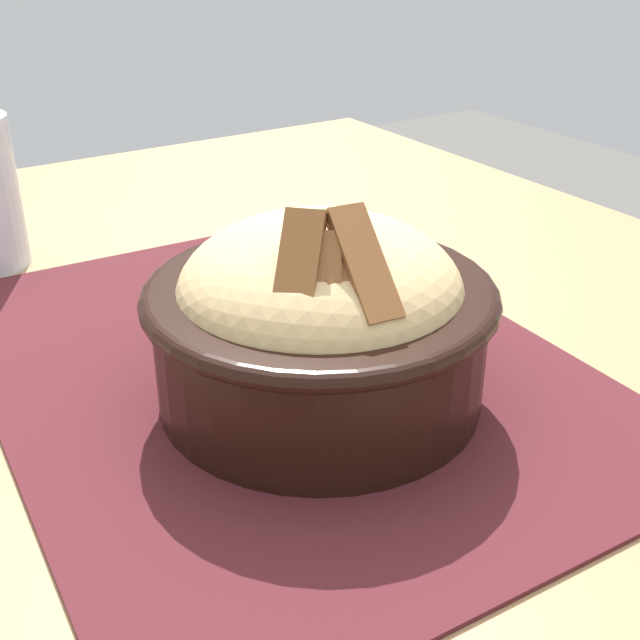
# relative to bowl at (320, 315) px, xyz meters

# --- Properties ---
(table) EXTENTS (1.02, 0.86, 0.77)m
(table) POSITION_rel_bowl_xyz_m (0.07, 0.02, -0.14)
(table) COLOR #99754C
(table) RESTS_ON ground_plane
(placemat) EXTENTS (0.46, 0.36, 0.00)m
(placemat) POSITION_rel_bowl_xyz_m (0.05, 0.00, -0.05)
(placemat) COLOR #47191E
(placemat) RESTS_ON table
(bowl) EXTENTS (0.20, 0.20, 0.13)m
(bowl) POSITION_rel_bowl_xyz_m (0.00, 0.00, 0.00)
(bowl) COLOR black
(bowl) RESTS_ON placemat
(fork) EXTENTS (0.03, 0.13, 0.00)m
(fork) POSITION_rel_bowl_xyz_m (0.15, -0.02, -0.05)
(fork) COLOR #BCBCBC
(fork) RESTS_ON placemat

